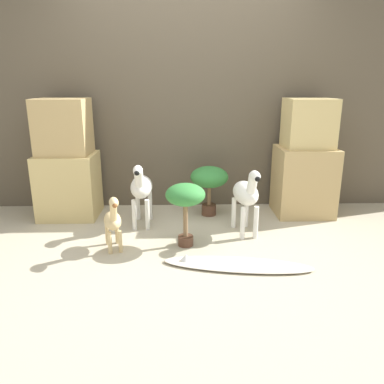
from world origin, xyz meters
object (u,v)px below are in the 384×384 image
(zebra_left, at_px, (141,188))
(potted_palm_back, at_px, (209,179))
(zebra_right, at_px, (246,194))
(surfboard, at_px, (236,264))
(giraffe_figurine, at_px, (113,220))
(potted_palm_front, at_px, (185,198))

(zebra_left, relative_size, potted_palm_back, 1.24)
(zebra_right, xyz_separation_m, surfboard, (-0.17, -0.66, -0.37))
(giraffe_figurine, distance_m, potted_palm_back, 1.22)
(potted_palm_front, bearing_deg, zebra_right, 24.08)
(giraffe_figurine, bearing_deg, surfboard, -18.37)
(giraffe_figurine, xyz_separation_m, potted_palm_back, (0.87, 0.85, 0.12))
(zebra_left, bearing_deg, potted_palm_front, -48.99)
(potted_palm_back, bearing_deg, surfboard, -83.71)
(zebra_left, height_order, surfboard, zebra_left)
(zebra_right, bearing_deg, potted_palm_back, 120.08)
(potted_palm_front, xyz_separation_m, surfboard, (0.39, -0.41, -0.41))
(zebra_left, xyz_separation_m, giraffe_figurine, (-0.18, -0.56, -0.12))
(zebra_left, distance_m, potted_palm_back, 0.74)
(zebra_left, relative_size, potted_palm_front, 1.18)
(potted_palm_back, height_order, surfboard, potted_palm_back)
(zebra_left, distance_m, giraffe_figurine, 0.60)
(giraffe_figurine, bearing_deg, zebra_right, 15.55)
(zebra_right, distance_m, zebra_left, 1.02)
(zebra_right, relative_size, potted_palm_front, 1.18)
(potted_palm_front, xyz_separation_m, potted_palm_back, (0.26, 0.77, -0.04))
(potted_palm_front, distance_m, potted_palm_back, 0.82)
(zebra_left, bearing_deg, potted_palm_back, 22.65)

